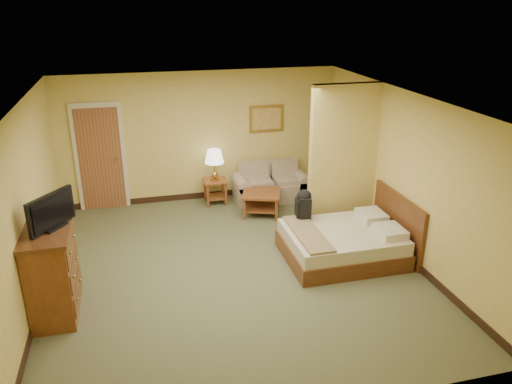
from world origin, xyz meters
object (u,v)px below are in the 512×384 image
object	(u,v)px
coffee_table	(262,198)
dresser	(52,271)
loveseat	(271,188)
bed	(346,242)

from	to	relation	value
coffee_table	dresser	size ratio (longest dim) A/B	0.73
loveseat	bed	bearing A→B (deg)	-79.92
loveseat	coffee_table	bearing A→B (deg)	-119.75
coffee_table	loveseat	bearing A→B (deg)	60.25
loveseat	dresser	distance (m)	4.93
loveseat	dresser	xyz separation A→B (m)	(-3.83, -3.09, 0.36)
loveseat	dresser	bearing A→B (deg)	-141.05
dresser	coffee_table	bearing A→B (deg)	35.06
bed	coffee_table	bearing A→B (deg)	113.46
coffee_table	dresser	world-z (taller)	dresser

